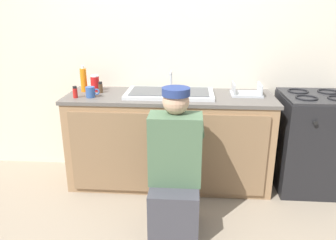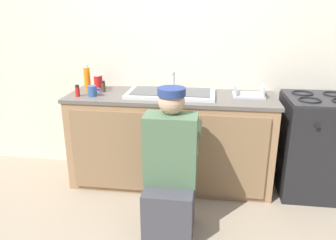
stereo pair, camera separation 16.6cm
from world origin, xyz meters
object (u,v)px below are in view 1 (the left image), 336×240
at_px(spice_bottle_pepper, 101,87).
at_px(soap_bottle_orange, 84,80).
at_px(coffee_mug, 91,92).
at_px(dish_rack_tray, 246,92).
at_px(spice_bottle_red, 75,92).
at_px(soda_cup_red, 95,83).
at_px(plumber_person, 175,175).
at_px(stove_range, 311,142).
at_px(sink_double_basin, 170,93).

xyz_separation_m(spice_bottle_pepper, soap_bottle_orange, (-0.17, 0.04, 0.06)).
relative_size(coffee_mug, dish_rack_tray, 0.45).
relative_size(spice_bottle_red, dish_rack_tray, 0.37).
relative_size(dish_rack_tray, soda_cup_red, 1.84).
distance_m(plumber_person, soap_bottle_orange, 1.34).
bearing_deg(plumber_person, dish_rack_tray, 52.84).
xyz_separation_m(soap_bottle_orange, dish_rack_tray, (1.52, -0.03, -0.09)).
height_order(stove_range, soda_cup_red, soda_cup_red).
xyz_separation_m(plumber_person, dish_rack_tray, (0.61, 0.80, 0.44)).
xyz_separation_m(sink_double_basin, soap_bottle_orange, (-0.82, 0.07, 0.09)).
bearing_deg(dish_rack_tray, spice_bottle_red, -172.18).
bearing_deg(sink_double_basin, soap_bottle_orange, 174.84).
relative_size(stove_range, dish_rack_tray, 3.26).
relative_size(spice_bottle_red, coffee_mug, 0.83).
relative_size(stove_range, spice_bottle_red, 8.69).
distance_m(stove_range, dish_rack_tray, 0.76).
xyz_separation_m(sink_double_basin, stove_range, (1.32, -0.00, -0.44)).
bearing_deg(spice_bottle_red, soda_cup_red, 68.32).
xyz_separation_m(spice_bottle_pepper, soda_cup_red, (-0.07, 0.07, 0.02)).
bearing_deg(plumber_person, sink_double_basin, 96.98).
bearing_deg(stove_range, spice_bottle_red, -175.73).
bearing_deg(stove_range, spice_bottle_pepper, 178.90).
bearing_deg(spice_bottle_red, spice_bottle_pepper, 48.53).
height_order(sink_double_basin, coffee_mug, sink_double_basin).
bearing_deg(soda_cup_red, plumber_person, -46.42).
relative_size(spice_bottle_pepper, coffee_mug, 0.83).
height_order(soap_bottle_orange, coffee_mug, soap_bottle_orange).
bearing_deg(soda_cup_red, soap_bottle_orange, -164.40).
distance_m(sink_double_basin, spice_bottle_pepper, 0.65).
xyz_separation_m(plumber_person, spice_bottle_pepper, (-0.75, 0.79, 0.47)).
xyz_separation_m(sink_double_basin, coffee_mug, (-0.70, -0.14, 0.03)).
bearing_deg(soda_cup_red, spice_bottle_pepper, -43.53).
bearing_deg(coffee_mug, soda_cup_red, 96.51).
height_order(plumber_person, spice_bottle_red, plumber_person).
bearing_deg(stove_range, soap_bottle_orange, 177.96).
distance_m(soap_bottle_orange, dish_rack_tray, 1.53).
xyz_separation_m(stove_range, soda_cup_red, (-2.04, 0.10, 0.50)).
height_order(plumber_person, soap_bottle_orange, soap_bottle_orange).
height_order(sink_double_basin, stove_range, sink_double_basin).
height_order(plumber_person, spice_bottle_pepper, plumber_person).
bearing_deg(stove_range, plumber_person, -148.46).
bearing_deg(stove_range, soda_cup_red, 177.08).
bearing_deg(coffee_mug, soap_bottle_orange, 120.96).
xyz_separation_m(spice_bottle_pepper, coffee_mug, (-0.04, -0.17, -0.00)).
bearing_deg(spice_bottle_red, soap_bottle_orange, 88.60).
distance_m(spice_bottle_pepper, soda_cup_red, 0.10).
height_order(sink_double_basin, spice_bottle_red, sink_double_basin).
relative_size(sink_double_basin, spice_bottle_red, 7.62).
bearing_deg(coffee_mug, stove_range, 3.82).
height_order(spice_bottle_pepper, soap_bottle_orange, soap_bottle_orange).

